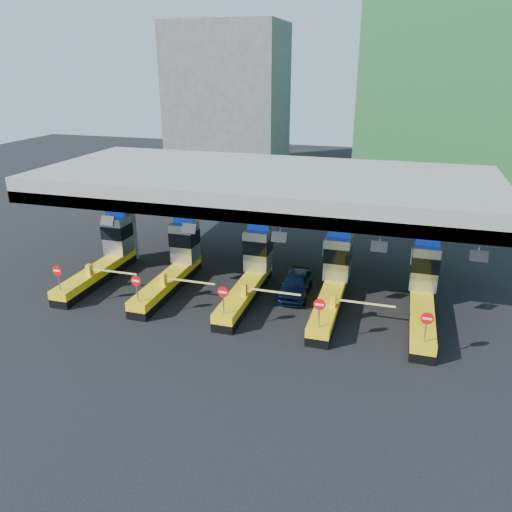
# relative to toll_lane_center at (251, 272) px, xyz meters

# --- Properties ---
(ground) EXTENTS (120.00, 120.00, 0.00)m
(ground) POSITION_rel_toll_lane_center_xyz_m (-0.00, -0.28, -1.40)
(ground) COLOR black
(ground) RESTS_ON ground
(toll_canopy) EXTENTS (28.00, 12.09, 7.00)m
(toll_canopy) POSITION_rel_toll_lane_center_xyz_m (-0.00, 2.59, 4.74)
(toll_canopy) COLOR slate
(toll_canopy) RESTS_ON ground
(toll_lane_far_left) EXTENTS (4.43, 8.00, 4.16)m
(toll_lane_far_left) POSITION_rel_toll_lane_center_xyz_m (-10.00, 0.00, 0.00)
(toll_lane_far_left) COLOR black
(toll_lane_far_left) RESTS_ON ground
(toll_lane_left) EXTENTS (4.43, 8.00, 4.16)m
(toll_lane_left) POSITION_rel_toll_lane_center_xyz_m (-5.00, 0.00, 0.00)
(toll_lane_left) COLOR black
(toll_lane_left) RESTS_ON ground
(toll_lane_center) EXTENTS (4.43, 8.00, 4.16)m
(toll_lane_center) POSITION_rel_toll_lane_center_xyz_m (0.00, 0.00, 0.00)
(toll_lane_center) COLOR black
(toll_lane_center) RESTS_ON ground
(toll_lane_right) EXTENTS (4.43, 8.00, 4.16)m
(toll_lane_right) POSITION_rel_toll_lane_center_xyz_m (5.00, 0.00, 0.00)
(toll_lane_right) COLOR black
(toll_lane_right) RESTS_ON ground
(toll_lane_far_right) EXTENTS (4.43, 8.00, 4.16)m
(toll_lane_far_right) POSITION_rel_toll_lane_center_xyz_m (10.00, 0.00, 0.00)
(toll_lane_far_right) COLOR black
(toll_lane_far_right) RESTS_ON ground
(bg_building_scaffold) EXTENTS (18.00, 12.00, 28.00)m
(bg_building_scaffold) POSITION_rel_toll_lane_center_xyz_m (12.00, 31.72, 12.60)
(bg_building_scaffold) COLOR #1E5926
(bg_building_scaffold) RESTS_ON ground
(bg_building_concrete) EXTENTS (14.00, 10.00, 18.00)m
(bg_building_concrete) POSITION_rel_toll_lane_center_xyz_m (-14.00, 35.72, 7.60)
(bg_building_concrete) COLOR #4C4C49
(bg_building_concrete) RESTS_ON ground
(van) EXTENTS (1.92, 4.31, 1.44)m
(van) POSITION_rel_toll_lane_center_xyz_m (2.70, 0.48, -0.68)
(van) COLOR black
(van) RESTS_ON ground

